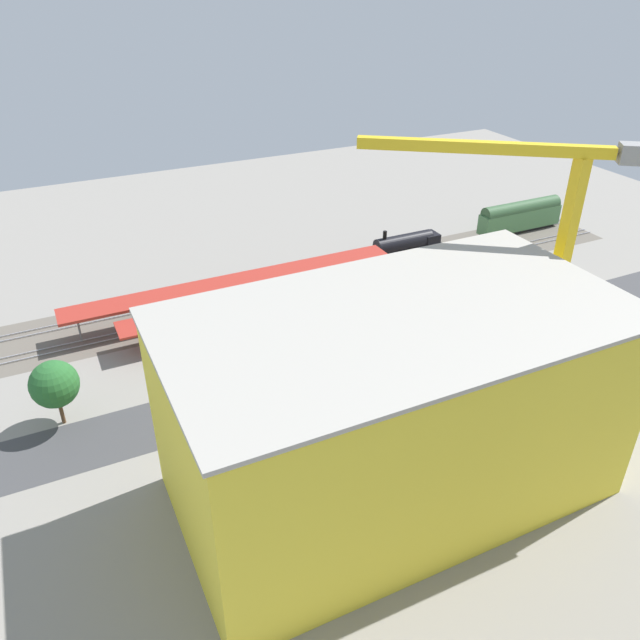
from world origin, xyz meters
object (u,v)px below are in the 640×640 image
object	(u,v)px
platform_canopy_far	(236,281)
tower_crane	(537,249)
box_truck_0	(423,360)
passenger_coach	(520,215)
street_tree_1	(54,384)
street_tree_2	(256,338)
parked_car_3	(452,354)
parked_car_1	(541,330)
street_tree_0	(294,321)
traffic_light	(397,309)
locomotive	(410,244)
parked_car_2	(499,342)
parked_car_4	(412,364)
construction_building	(394,409)
parked_car_0	(569,318)
platform_canopy_near	(306,290)

from	to	relation	value
platform_canopy_far	tower_crane	world-z (taller)	tower_crane
tower_crane	box_truck_0	world-z (taller)	tower_crane
passenger_coach	platform_canopy_far	bearing A→B (deg)	4.99
passenger_coach	street_tree_1	distance (m)	90.55
box_truck_0	street_tree_2	world-z (taller)	street_tree_2
parked_car_3	box_truck_0	xyz separation A→B (m)	(5.07, 0.66, 0.81)
parked_car_1	tower_crane	bearing A→B (deg)	33.07
street_tree_0	traffic_light	distance (m)	15.34
street_tree_1	tower_crane	bearing A→B (deg)	162.04
platform_canopy_far	parked_car_1	xyz separation A→B (m)	(-36.51, 26.69, -3.64)
locomotive	parked_car_2	xyz separation A→B (m)	(5.74, 31.98, -1.14)
locomotive	tower_crane	world-z (taller)	tower_crane
parked_car_4	construction_building	distance (m)	23.50
parked_car_3	street_tree_2	bearing A→B (deg)	-19.62
passenger_coach	tower_crane	distance (m)	55.65
parked_car_0	street_tree_1	distance (m)	70.71
platform_canopy_near	tower_crane	world-z (taller)	tower_crane
traffic_light	street_tree_1	bearing A→B (deg)	-0.05
passenger_coach	platform_canopy_near	bearing A→B (deg)	12.55
locomotive	platform_canopy_near	bearing A→B (deg)	23.86
tower_crane	traffic_light	distance (m)	23.28
locomotive	parked_car_1	xyz separation A→B (m)	(-1.82, 31.93, -1.21)
parked_car_4	parked_car_3	bearing A→B (deg)	177.66
parked_car_0	tower_crane	world-z (taller)	tower_crane
passenger_coach	construction_building	xyz separation A→B (m)	(58.71, 47.94, 6.73)
parked_car_1	parked_car_4	bearing A→B (deg)	-1.83
locomotive	parked_car_3	distance (m)	34.27
tower_crane	street_tree_0	xyz separation A→B (m)	(22.07, -17.76, -13.17)
platform_canopy_near	street_tree_0	world-z (taller)	street_tree_0
platform_canopy_far	box_truck_0	world-z (taller)	platform_canopy_far
locomotive	street_tree_2	world-z (taller)	street_tree_2
parked_car_1	parked_car_2	distance (m)	7.57
parked_car_0	construction_building	xyz separation A→B (m)	(41.23, 16.83, 9.19)
parked_car_4	box_truck_0	bearing A→B (deg)	140.08
locomotive	parked_car_4	world-z (taller)	locomotive
traffic_light	tower_crane	bearing A→B (deg)	112.13
parked_car_4	street_tree_0	bearing A→B (deg)	-35.90
locomotive	parked_car_3	size ratio (longest dim) A/B	2.92
construction_building	street_tree_1	xyz separation A→B (m)	(28.85, -24.97, -4.47)
street_tree_1	box_truck_0	bearing A→B (deg)	168.11
tower_crane	traffic_light	xyz separation A→B (m)	(6.83, -16.79, -14.61)
parked_car_0	platform_canopy_far	bearing A→B (deg)	-31.26
parked_car_0	tower_crane	size ratio (longest dim) A/B	0.14
parked_car_2	box_truck_0	size ratio (longest dim) A/B	0.45
tower_crane	traffic_light	world-z (taller)	tower_crane
parked_car_1	tower_crane	size ratio (longest dim) A/B	0.14
construction_building	parked_car_0	bearing A→B (deg)	-157.95
parked_car_1	street_tree_2	size ratio (longest dim) A/B	0.59
platform_canopy_far	traffic_light	size ratio (longest dim) A/B	8.24
platform_canopy_far	parked_car_4	world-z (taller)	platform_canopy_far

